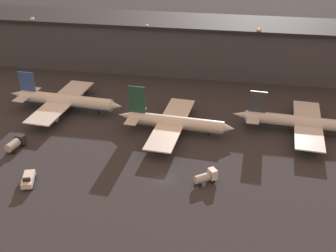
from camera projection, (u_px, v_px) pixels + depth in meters
ground at (164, 180)px, 103.71m from camera, size 600.00×600.00×0.00m
terminal_building at (199, 45)px, 165.43m from camera, size 204.64×23.85×19.72m
airplane_0 at (65, 101)px, 135.84m from camera, size 39.27×33.66×12.08m
airplane_1 at (174, 122)px, 123.37m from camera, size 35.32×33.38×13.42m
airplane_2 at (313, 124)px, 122.48m from camera, size 47.63×31.30×11.74m
service_vehicle_0 at (206, 177)px, 101.84m from camera, size 5.81×5.06×3.37m
service_vehicle_1 at (28, 179)px, 101.61m from camera, size 4.36×6.95×2.80m
service_vehicle_3 at (16, 143)px, 115.57m from camera, size 3.58×6.76×3.18m
lamp_post_0 at (35, 36)px, 164.56m from camera, size 1.80×1.80×20.75m
lamp_post_1 at (147, 43)px, 157.91m from camera, size 1.80×1.80×20.19m
lamp_post_2 at (257, 48)px, 151.69m from camera, size 1.80×1.80×20.58m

